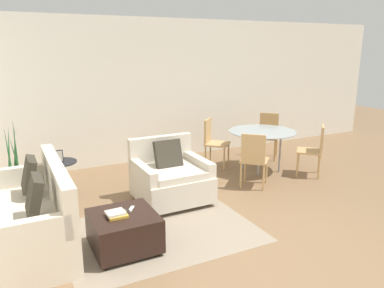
{
  "coord_description": "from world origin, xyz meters",
  "views": [
    {
      "loc": [
        -2.38,
        -3.13,
        2.2
      ],
      "look_at": [
        0.15,
        1.85,
        0.75
      ],
      "focal_mm": 35.0,
      "sensor_mm": 36.0,
      "label": 1
    }
  ],
  "objects": [
    {
      "name": "couch",
      "position": [
        -2.23,
        1.14,
        0.32
      ],
      "size": [
        0.84,
        1.85,
        0.94
      ],
      "color": "beige",
      "rests_on": "ground_plane"
    },
    {
      "name": "dining_chair_near_left",
      "position": [
        1.08,
        1.5,
        0.52
      ],
      "size": [
        0.59,
        0.59,
        0.9
      ],
      "color": "tan",
      "rests_on": "ground_plane"
    },
    {
      "name": "area_rug",
      "position": [
        -0.83,
        0.77,
        0.0
      ],
      "size": [
        2.3,
        1.68,
        0.01
      ],
      "color": "gray",
      "rests_on": "ground_plane"
    },
    {
      "name": "side_table",
      "position": [
        -1.73,
        2.47,
        0.4
      ],
      "size": [
        0.5,
        0.5,
        0.56
      ],
      "color": "black",
      "rests_on": "ground_plane"
    },
    {
      "name": "armchair",
      "position": [
        -0.33,
        1.6,
        0.35
      ],
      "size": [
        1.0,
        0.94,
        0.91
      ],
      "color": "beige",
      "rests_on": "ground_plane"
    },
    {
      "name": "ottoman",
      "position": [
        -1.34,
        0.58,
        0.23
      ],
      "size": [
        0.7,
        0.71,
        0.42
      ],
      "color": "black",
      "rests_on": "ground_plane"
    },
    {
      "name": "dining_chair_near_right",
      "position": [
        2.38,
        1.5,
        0.52
      ],
      "size": [
        0.59,
        0.59,
        0.9
      ],
      "color": "tan",
      "rests_on": "ground_plane"
    },
    {
      "name": "picture_frame",
      "position": [
        -1.73,
        2.47,
        0.64
      ],
      "size": [
        0.12,
        0.07,
        0.18
      ],
      "color": "black",
      "rests_on": "side_table"
    },
    {
      "name": "ground_plane",
      "position": [
        0.0,
        0.0,
        0.0
      ],
      "size": [
        20.0,
        20.0,
        0.0
      ],
      "primitive_type": "plane",
      "color": "brown"
    },
    {
      "name": "wall_back",
      "position": [
        0.0,
        3.75,
        1.38
      ],
      "size": [
        12.0,
        0.06,
        2.75
      ],
      "color": "white",
      "rests_on": "ground_plane"
    },
    {
      "name": "tv_remote_primary",
      "position": [
        -1.22,
        0.67,
        0.42
      ],
      "size": [
        0.12,
        0.15,
        0.01
      ],
      "color": "#B7B7BC",
      "rests_on": "ottoman"
    },
    {
      "name": "dining_chair_far_left",
      "position": [
        1.08,
        2.8,
        0.52
      ],
      "size": [
        0.59,
        0.59,
        0.9
      ],
      "color": "tan",
      "rests_on": "ground_plane"
    },
    {
      "name": "dining_chair_far_right",
      "position": [
        2.38,
        2.8,
        0.52
      ],
      "size": [
        0.59,
        0.59,
        0.9
      ],
      "color": "tan",
      "rests_on": "ground_plane"
    },
    {
      "name": "book_stack",
      "position": [
        -1.42,
        0.56,
        0.45
      ],
      "size": [
        0.23,
        0.19,
        0.06
      ],
      "color": "gold",
      "rests_on": "ottoman"
    },
    {
      "name": "dining_table",
      "position": [
        1.73,
        2.15,
        0.67
      ],
      "size": [
        1.2,
        1.2,
        0.74
      ],
      "color": "#99A8AD",
      "rests_on": "ground_plane"
    },
    {
      "name": "tv_remote_secondary",
      "position": [
        -1.3,
        0.68,
        0.42
      ],
      "size": [
        0.11,
        0.16,
        0.01
      ],
      "color": "#333338",
      "rests_on": "ottoman"
    },
    {
      "name": "potted_plant",
      "position": [
        -2.33,
        2.53,
        0.26
      ],
      "size": [
        0.35,
        0.35,
        1.27
      ],
      "color": "brown",
      "rests_on": "ground_plane"
    }
  ]
}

